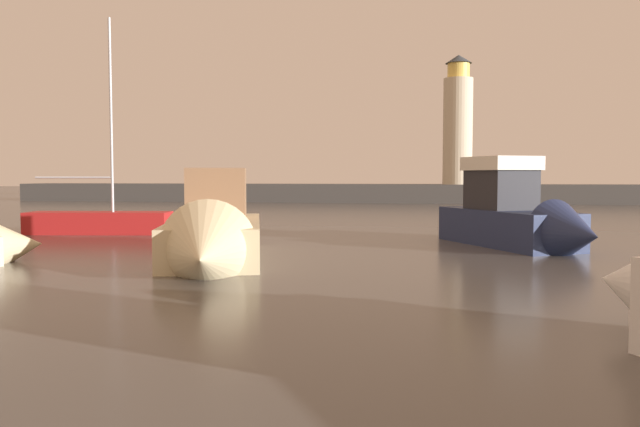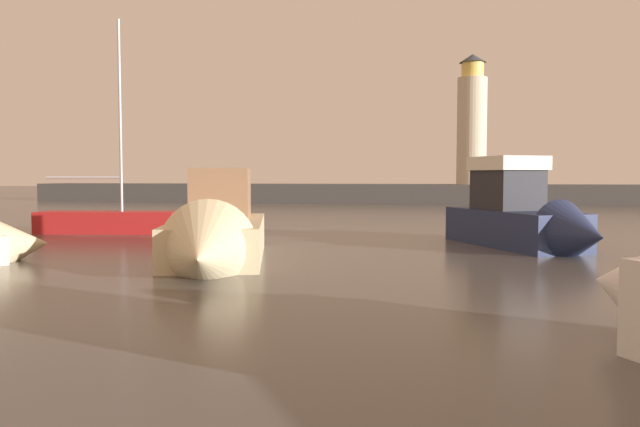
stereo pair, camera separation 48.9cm
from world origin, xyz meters
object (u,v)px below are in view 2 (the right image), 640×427
Objects in this scene: lighthouse at (472,123)px; motorboat_1 at (214,235)px; motorboat_2 at (527,218)px; sailboat_moored at (109,221)px.

motorboat_1 is (-9.37, -44.62, -6.75)m from lighthouse.
motorboat_2 is at bearing -89.66° from lighthouse.
lighthouse is at bearing 78.14° from motorboat_1.
motorboat_1 is at bearing -148.82° from motorboat_2.
motorboat_2 is 18.12m from sailboat_moored.
lighthouse reaches higher than motorboat_2.
motorboat_1 is 12.01m from sailboat_moored.
sailboat_moored is at bearing 133.56° from motorboat_1.
motorboat_1 is 1.20× the size of motorboat_2.
sailboat_moored is (-17.64, -35.93, -7.05)m from lighthouse.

